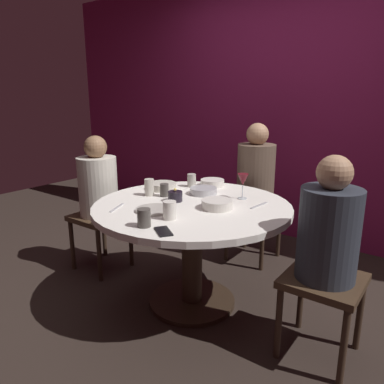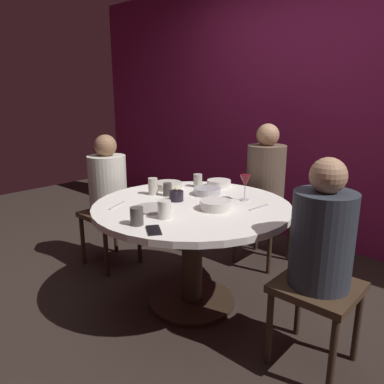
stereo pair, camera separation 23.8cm
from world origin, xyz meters
name	(u,v)px [view 2 (the right image)]	position (x,y,z in m)	size (l,w,h in m)	color
ground_plane	(192,302)	(0.00, 0.00, 0.00)	(8.00, 8.00, 0.00)	#2D231E
back_wall	(310,108)	(0.00, 1.66, 1.30)	(6.00, 0.10, 2.60)	maroon
dining_table	(192,226)	(0.00, 0.00, 0.57)	(1.30, 1.30, 0.73)	white
seated_diner_left	(108,186)	(-0.94, 0.00, 0.69)	(0.40, 0.40, 1.11)	#3F2D1E
seated_diner_back	(265,180)	(0.00, 0.92, 0.73)	(0.40, 0.40, 1.20)	#3F2D1E
seated_diner_right	(322,242)	(0.88, 0.00, 0.70)	(0.40, 0.40, 1.13)	#3F2D1E
candle_holder	(176,196)	(-0.13, -0.02, 0.76)	(0.10, 0.10, 0.09)	black
wine_glass	(245,182)	(0.21, 0.30, 0.86)	(0.08, 0.08, 0.18)	silver
dinner_plate	(153,208)	(-0.10, -0.26, 0.73)	(0.24, 0.24, 0.01)	#B2ADA3
cell_phone	(154,230)	(0.18, -0.50, 0.73)	(0.07, 0.14, 0.01)	black
bowl_serving_large	(207,191)	(-0.08, 0.25, 0.75)	(0.19, 0.19, 0.05)	#B7B7BC
bowl_salad_center	(168,185)	(-0.41, 0.18, 0.75)	(0.22, 0.22, 0.05)	beige
bowl_small_white	(215,205)	(0.19, 0.01, 0.76)	(0.20, 0.20, 0.06)	silver
bowl_sauce_side	(219,183)	(-0.16, 0.49, 0.75)	(0.18, 0.18, 0.05)	silver
cup_near_candle	(198,180)	(-0.28, 0.37, 0.78)	(0.07, 0.07, 0.10)	#B2ADA3
cup_by_left_diner	(164,209)	(0.08, -0.32, 0.78)	(0.08, 0.08, 0.11)	silver
cup_by_right_diner	(137,216)	(0.05, -0.50, 0.78)	(0.07, 0.07, 0.10)	#4C4742
cup_center_front	(167,189)	(-0.26, 0.03, 0.77)	(0.06, 0.06, 0.09)	#4C4742
cup_far_edge	(153,186)	(-0.37, -0.01, 0.79)	(0.07, 0.07, 0.12)	beige
fork_near_plate	(117,206)	(-0.32, -0.36, 0.73)	(0.02, 0.18, 0.01)	#B7B7BC
knife_near_plate	(259,207)	(0.38, 0.22, 0.73)	(0.02, 0.18, 0.01)	#B7B7BC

